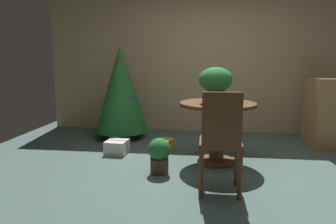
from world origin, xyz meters
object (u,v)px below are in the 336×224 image
round_dining_table (217,122)px  wooden_chair_near (221,138)px  gift_box_cream (117,147)px  wooden_cabinet (327,112)px  gift_box_gold (164,146)px  holiday_tree (121,89)px  flower_vase (216,82)px  potted_plant (159,154)px

round_dining_table → wooden_chair_near: wooden_chair_near is taller
wooden_chair_near → gift_box_cream: size_ratio=3.07×
round_dining_table → wooden_cabinet: bearing=31.4°
wooden_cabinet → gift_box_gold: bearing=-164.9°
holiday_tree → gift_box_cream: holiday_tree is taller
flower_vase → potted_plant: size_ratio=1.06×
flower_vase → wooden_cabinet: bearing=31.7°
gift_box_gold → potted_plant: (0.05, -0.83, 0.14)m
wooden_chair_near → gift_box_cream: wooden_chair_near is taller
holiday_tree → potted_plant: 1.88m
wooden_chair_near → wooden_cabinet: 2.60m
gift_box_cream → gift_box_gold: bearing=12.3°
round_dining_table → wooden_cabinet: size_ratio=0.91×
gift_box_cream → potted_plant: (0.71, -0.68, 0.13)m
flower_vase → wooden_chair_near: (0.03, -0.91, -0.46)m
holiday_tree → gift_box_gold: bearing=-41.0°
wooden_chair_near → potted_plant: 0.90m
round_dining_table → wooden_cabinet: (1.69, 1.03, -0.02)m
flower_vase → gift_box_gold: bearing=149.0°
gift_box_gold → wooden_cabinet: wooden_cabinet is taller
flower_vase → wooden_chair_near: size_ratio=0.43×
round_dining_table → flower_vase: flower_vase is taller
gift_box_gold → wooden_cabinet: size_ratio=0.34×
wooden_chair_near → gift_box_gold: wooden_chair_near is taller
gift_box_gold → holiday_tree: bearing=139.0°
round_dining_table → wooden_chair_near: bearing=-90.0°
wooden_cabinet → flower_vase: bearing=-148.3°
wooden_chair_near → flower_vase: bearing=92.1°
gift_box_gold → potted_plant: size_ratio=0.85×
gift_box_cream → wooden_cabinet: (3.07, 0.79, 0.43)m
round_dining_table → wooden_chair_near: 0.95m
holiday_tree → gift_box_cream: (0.17, -0.86, -0.74)m
round_dining_table → wooden_cabinet: 1.98m
gift_box_cream → potted_plant: size_ratio=0.80×
gift_box_gold → wooden_cabinet: bearing=15.1°
gift_box_cream → wooden_cabinet: wooden_cabinet is taller
flower_vase → wooden_cabinet: flower_vase is taller
holiday_tree → potted_plant: bearing=-60.4°
round_dining_table → flower_vase: size_ratio=2.16×
holiday_tree → wooden_cabinet: size_ratio=1.49×
potted_plant → holiday_tree: bearing=119.6°
gift_box_cream → wooden_cabinet: bearing=14.5°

